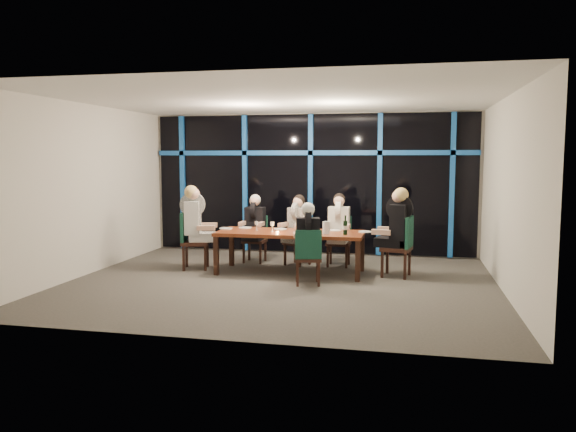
{
  "coord_description": "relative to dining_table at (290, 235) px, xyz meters",
  "views": [
    {
      "loc": [
        2.04,
        -8.88,
        2.07
      ],
      "look_at": [
        0.0,
        0.6,
        1.05
      ],
      "focal_mm": 35.0,
      "sensor_mm": 36.0,
      "label": 1
    }
  ],
  "objects": [
    {
      "name": "plate_near_mid",
      "position": [
        0.33,
        -0.26,
        0.08
      ],
      "size": [
        0.24,
        0.24,
        0.01
      ],
      "primitive_type": "cylinder",
      "color": "white",
      "rests_on": "dining_table"
    },
    {
      "name": "plate_far_right",
      "position": [
        0.75,
        0.26,
        0.08
      ],
      "size": [
        0.24,
        0.24,
        0.01
      ],
      "primitive_type": "cylinder",
      "color": "white",
      "rests_on": "dining_table"
    },
    {
      "name": "diner_end_right",
      "position": [
        1.86,
        0.1,
        0.33
      ],
      "size": [
        0.7,
        0.58,
        1.03
      ],
      "rotation": [
        0.0,
        0.0,
        4.52
      ],
      "color": "black",
      "rests_on": "ground"
    },
    {
      "name": "plate_far_mid",
      "position": [
        -0.25,
        0.26,
        0.08
      ],
      "size": [
        0.24,
        0.24,
        0.01
      ],
      "primitive_type": "cylinder",
      "color": "white",
      "rests_on": "dining_table"
    },
    {
      "name": "wine_glass_a",
      "position": [
        -0.32,
        -0.07,
        0.2
      ],
      "size": [
        0.07,
        0.07,
        0.18
      ],
      "color": "silver",
      "rests_on": "dining_table"
    },
    {
      "name": "room",
      "position": [
        0.0,
        -0.8,
        1.34
      ],
      "size": [
        7.04,
        7.0,
        3.02
      ],
      "color": "#504C46",
      "rests_on": "ground"
    },
    {
      "name": "wine_glass_b",
      "position": [
        0.1,
        0.07,
        0.18
      ],
      "size": [
        0.06,
        0.06,
        0.16
      ],
      "color": "silver",
      "rests_on": "dining_table"
    },
    {
      "name": "dining_table",
      "position": [
        0.0,
        0.0,
        0.0
      ],
      "size": [
        2.6,
        1.0,
        0.75
      ],
      "color": "brown",
      "rests_on": "ground"
    },
    {
      "name": "wine_glass_e",
      "position": [
        0.96,
        0.06,
        0.21
      ],
      "size": [
        0.08,
        0.08,
        0.2
      ],
      "color": "white",
      "rests_on": "dining_table"
    },
    {
      "name": "plate_end_right",
      "position": [
        1.28,
        0.21,
        0.08
      ],
      "size": [
        0.24,
        0.24,
        0.01
      ],
      "primitive_type": "cylinder",
      "color": "white",
      "rests_on": "dining_table"
    },
    {
      "name": "water_pitcher",
      "position": [
        0.66,
        -0.17,
        0.18
      ],
      "size": [
        0.13,
        0.12,
        0.22
      ],
      "rotation": [
        0.0,
        0.0,
        -0.35
      ],
      "color": "silver",
      "rests_on": "dining_table"
    },
    {
      "name": "diner_far_left",
      "position": [
        -0.91,
        0.88,
        0.19
      ],
      "size": [
        0.46,
        0.57,
        0.89
      ],
      "rotation": [
        0.0,
        0.0,
        -0.04
      ],
      "color": "black",
      "rests_on": "ground"
    },
    {
      "name": "chair_end_right",
      "position": [
        1.95,
        0.09,
        -0.09
      ],
      "size": [
        0.57,
        0.57,
        1.06
      ],
      "rotation": [
        0.0,
        0.0,
        4.52
      ],
      "color": "black",
      "rests_on": "ground"
    },
    {
      "name": "wine_glass_c",
      "position": [
        0.4,
        0.05,
        0.18
      ],
      "size": [
        0.06,
        0.06,
        0.16
      ],
      "color": "white",
      "rests_on": "dining_table"
    },
    {
      "name": "chair_far_right",
      "position": [
        0.76,
        0.91,
        -0.15
      ],
      "size": [
        0.45,
        0.45,
        0.95
      ],
      "rotation": [
        0.0,
        0.0,
        -0.02
      ],
      "color": "black",
      "rests_on": "ground"
    },
    {
      "name": "window_wall",
      "position": [
        0.01,
        2.13,
        0.87
      ],
      "size": [
        6.86,
        0.43,
        2.94
      ],
      "color": "black",
      "rests_on": "ground"
    },
    {
      "name": "diner_near_mid",
      "position": [
        0.46,
        -0.81,
        0.19
      ],
      "size": [
        0.51,
        0.61,
        0.89
      ],
      "rotation": [
        0.0,
        0.0,
        3.37
      ],
      "color": "black",
      "rests_on": "ground"
    },
    {
      "name": "diner_end_left",
      "position": [
        -1.8,
        0.0,
        0.33
      ],
      "size": [
        0.71,
        0.6,
        1.03
      ],
      "rotation": [
        0.0,
        0.0,
        1.82
      ],
      "color": "black",
      "rests_on": "ground"
    },
    {
      "name": "plate_end_left",
      "position": [
        -1.25,
        0.14,
        0.08
      ],
      "size": [
        0.24,
        0.24,
        0.01
      ],
      "primitive_type": "cylinder",
      "color": "white",
      "rests_on": "dining_table"
    },
    {
      "name": "diner_far_mid",
      "position": [
        -0.02,
        0.78,
        0.2
      ],
      "size": [
        0.58,
        0.63,
        0.9
      ],
      "rotation": [
        0.0,
        0.0,
        -0.41
      ],
      "color": "black",
      "rests_on": "ground"
    },
    {
      "name": "chair_far_left",
      "position": [
        -0.9,
        0.96,
        -0.17
      ],
      "size": [
        0.44,
        0.44,
        0.91
      ],
      "rotation": [
        0.0,
        0.0,
        -0.04
      ],
      "color": "black",
      "rests_on": "ground"
    },
    {
      "name": "tea_light",
      "position": [
        -0.18,
        -0.23,
        0.08
      ],
      "size": [
        0.05,
        0.05,
        0.03
      ],
      "primitive_type": "cylinder",
      "color": "#FFA64C",
      "rests_on": "dining_table"
    },
    {
      "name": "chair_far_mid",
      "position": [
        0.01,
        0.85,
        -0.17
      ],
      "size": [
        0.56,
        0.56,
        0.92
      ],
      "rotation": [
        0.0,
        0.0,
        -0.41
      ],
      "color": "black",
      "rests_on": "ground"
    },
    {
      "name": "wine_glass_d",
      "position": [
        -0.64,
        0.07,
        0.19
      ],
      "size": [
        0.06,
        0.06,
        0.16
      ],
      "color": "silver",
      "rests_on": "dining_table"
    },
    {
      "name": "plate_far_left",
      "position": [
        -0.93,
        0.32,
        0.08
      ],
      "size": [
        0.24,
        0.24,
        0.01
      ],
      "primitive_type": "cylinder",
      "color": "white",
      "rests_on": "dining_table"
    },
    {
      "name": "wine_bottle",
      "position": [
        1.0,
        -0.19,
        0.2
      ],
      "size": [
        0.08,
        0.08,
        0.33
      ],
      "rotation": [
        0.0,
        0.0,
        -0.15
      ],
      "color": "black",
      "rests_on": "dining_table"
    },
    {
      "name": "chair_end_left",
      "position": [
        -1.89,
        -0.02,
        -0.09
      ],
      "size": [
        0.6,
        0.6,
        1.06
      ],
      "rotation": [
        0.0,
        0.0,
        1.82
      ],
      "color": "black",
      "rests_on": "ground"
    },
    {
      "name": "diner_far_right",
      "position": [
        0.76,
        0.83,
        0.22
      ],
      "size": [
        0.48,
        0.59,
        0.92
      ],
      "rotation": [
        0.0,
        0.0,
        -0.02
      ],
      "color": "silver",
      "rests_on": "ground"
    },
    {
      "name": "chair_near_mid",
      "position": [
        0.48,
        -0.88,
        -0.17
      ],
      "size": [
        0.51,
        0.51,
        0.92
      ],
      "rotation": [
        0.0,
        0.0,
        3.37
      ],
      "color": "black",
      "rests_on": "ground"
    }
  ]
}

